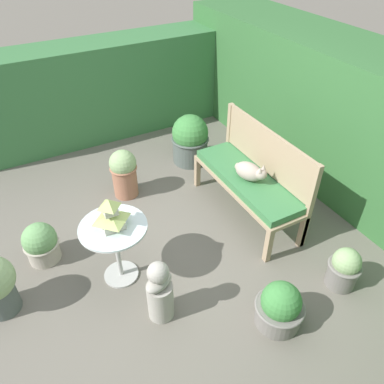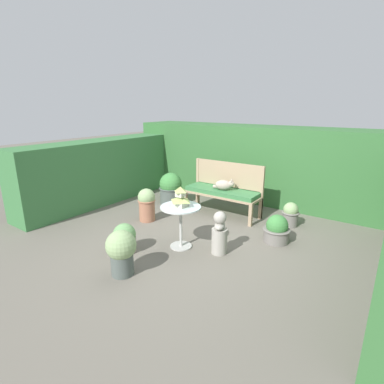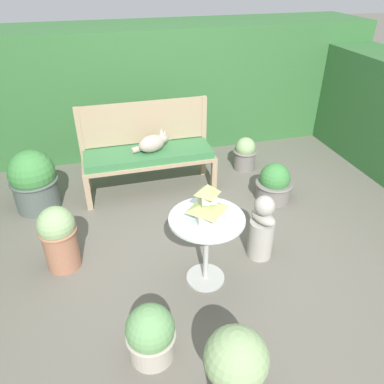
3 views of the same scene
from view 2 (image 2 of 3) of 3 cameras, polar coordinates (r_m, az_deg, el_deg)
ground at (r=5.01m, az=1.68°, el=-8.39°), size 30.00×30.00×0.00m
foliage_hedge_back at (r=6.96m, az=13.65°, el=5.31°), size 6.40×1.08×1.64m
foliage_hedge_left at (r=6.84m, az=-17.50°, el=3.67°), size 0.70×3.63×1.37m
garden_bench at (r=5.84m, az=5.72°, el=-0.22°), size 1.50×0.50×0.52m
bench_backrest at (r=5.96m, az=6.89°, el=2.87°), size 1.50×0.06×1.01m
cat at (r=5.75m, az=6.15°, el=1.36°), size 0.44×0.29×0.23m
patio_table at (r=4.46m, az=-2.17°, el=-4.49°), size 0.61×0.61×0.65m
pagoda_birdhouse at (r=4.37m, az=-2.21°, el=-1.15°), size 0.25×0.25×0.30m
garden_bust at (r=4.37m, az=5.25°, el=-8.01°), size 0.23×0.29×0.64m
potted_plant_patio_mid at (r=4.92m, az=15.84°, el=-6.95°), size 0.43×0.43×0.45m
potted_plant_table_far at (r=5.62m, az=18.22°, el=-4.07°), size 0.31×0.31×0.43m
potted_plant_bench_left at (r=4.53m, az=-12.72°, el=-8.61°), size 0.35×0.35×0.44m
potted_plant_table_near at (r=5.61m, az=-8.62°, el=-2.23°), size 0.33×0.33×0.61m
potted_plant_bench_right at (r=6.53m, az=-4.07°, el=0.65°), size 0.51×0.51×0.68m
potted_plant_path_edge at (r=3.93m, az=-13.30°, el=-10.84°), size 0.39×0.39×0.60m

